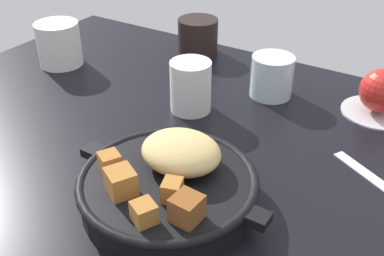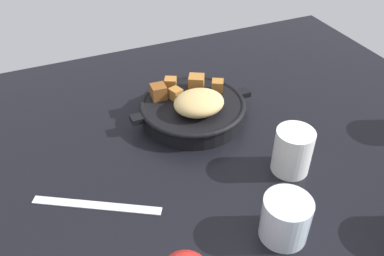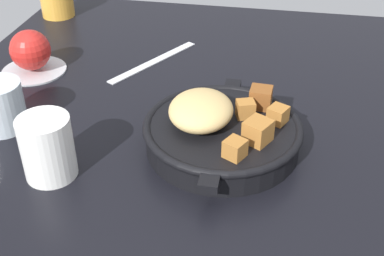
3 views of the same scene
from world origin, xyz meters
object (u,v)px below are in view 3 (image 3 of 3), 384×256
at_px(red_apple, 30,50).
at_px(water_glass_short, 1,104).
at_px(cast_iron_skillet, 221,130).
at_px(butter_knife, 154,61).
at_px(white_creamer_pitcher, 47,148).

xyz_separation_m(red_apple, water_glass_short, (-0.17, -0.03, -0.01)).
xyz_separation_m(cast_iron_skillet, butter_knife, (0.24, 0.16, -0.03)).
distance_m(cast_iron_skillet, white_creamer_pitcher, 0.23).
height_order(water_glass_short, white_creamer_pitcher, white_creamer_pitcher).
bearing_deg(butter_knife, red_apple, 140.22).
height_order(butter_knife, white_creamer_pitcher, white_creamer_pitcher).
distance_m(cast_iron_skillet, water_glass_short, 0.33).
distance_m(water_glass_short, white_creamer_pitcher, 0.15).
bearing_deg(cast_iron_skillet, butter_knife, 33.30).
bearing_deg(red_apple, water_glass_short, -168.53).
bearing_deg(red_apple, white_creamer_pitcher, -150.30).
xyz_separation_m(cast_iron_skillet, red_apple, (0.17, 0.36, 0.01)).
bearing_deg(red_apple, butter_knife, -69.82).
bearing_deg(water_glass_short, butter_knife, -34.47).
distance_m(cast_iron_skillet, red_apple, 0.40).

